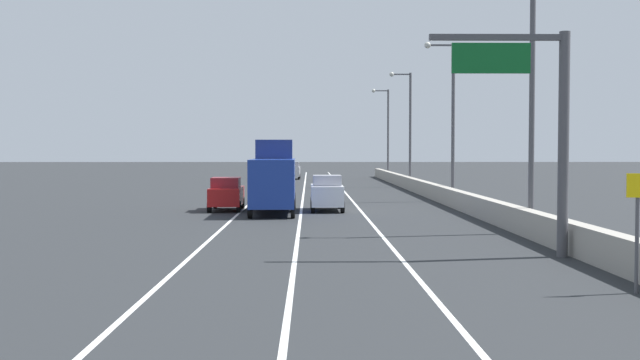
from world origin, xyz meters
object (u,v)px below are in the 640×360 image
at_px(speed_advisory_sign, 638,223).
at_px(lamp_post_right_third, 450,111).
at_px(car_silver_2, 293,171).
at_px(box_truck, 273,180).
at_px(lamp_post_right_fourth, 408,122).
at_px(car_white_0, 327,193).
at_px(lamp_post_right_fifth, 386,128).
at_px(lamp_post_right_second, 526,87).
at_px(overhead_sign_gantry, 542,115).
at_px(car_red_1, 226,194).

relative_size(speed_advisory_sign, lamp_post_right_third, 0.27).
relative_size(car_silver_2, box_truck, 0.56).
relative_size(lamp_post_right_fourth, car_white_0, 2.54).
xyz_separation_m(lamp_post_right_third, lamp_post_right_fifth, (-0.30, 40.98, 0.00)).
relative_size(lamp_post_right_third, lamp_post_right_fourth, 1.00).
relative_size(lamp_post_right_second, lamp_post_right_fifth, 1.00).
xyz_separation_m(lamp_post_right_second, box_truck, (-11.26, 10.64, -4.37)).
bearing_deg(overhead_sign_gantry, box_truck, 118.61).
distance_m(speed_advisory_sign, lamp_post_right_second, 14.52).
bearing_deg(box_truck, car_white_0, 29.56).
bearing_deg(box_truck, car_red_1, 144.64).
bearing_deg(lamp_post_right_fourth, box_truck, -110.69).
height_order(lamp_post_right_fifth, box_truck, lamp_post_right_fifth).
distance_m(speed_advisory_sign, box_truck, 26.45).
distance_m(lamp_post_right_fifth, box_truck, 52.28).
distance_m(car_silver_2, box_truck, 50.60).
bearing_deg(lamp_post_right_second, lamp_post_right_fifth, 89.84).
xyz_separation_m(lamp_post_right_fifth, car_red_1, (-14.30, -48.79, -5.29)).
xyz_separation_m(lamp_post_right_fourth, car_white_0, (-8.40, -28.60, -5.22)).
xyz_separation_m(car_silver_2, box_truck, (-0.00, -50.59, 0.86)).
bearing_deg(car_silver_2, lamp_post_right_second, -79.58).
bearing_deg(lamp_post_right_third, box_truck, -140.01).
height_order(lamp_post_right_third, box_truck, lamp_post_right_third).
height_order(overhead_sign_gantry, lamp_post_right_second, lamp_post_right_second).
bearing_deg(car_silver_2, box_truck, -90.00).
relative_size(speed_advisory_sign, car_red_1, 0.72).
relative_size(lamp_post_right_third, car_silver_2, 2.59).
bearing_deg(car_white_0, car_red_1, 177.08).
xyz_separation_m(lamp_post_right_third, car_white_0, (-8.68, -8.11, -5.22)).
bearing_deg(box_truck, speed_advisory_sign, -67.35).
relative_size(lamp_post_right_second, lamp_post_right_fourth, 1.00).
xyz_separation_m(lamp_post_right_third, car_silver_2, (-11.73, 40.74, -5.22)).
bearing_deg(car_silver_2, speed_advisory_sign, -82.27).
relative_size(lamp_post_right_fifth, car_silver_2, 2.59).
distance_m(lamp_post_right_fourth, car_silver_2, 23.85).
bearing_deg(box_truck, car_silver_2, 90.00).
relative_size(speed_advisory_sign, car_white_0, 0.69).
distance_m(car_white_0, car_silver_2, 48.95).
height_order(lamp_post_right_second, lamp_post_right_fifth, same).
xyz_separation_m(speed_advisory_sign, lamp_post_right_third, (1.55, 34.26, 4.50)).
bearing_deg(car_silver_2, lamp_post_right_fifth, 1.20).
distance_m(speed_advisory_sign, car_white_0, 27.11).
height_order(car_white_0, car_red_1, car_white_0).
relative_size(lamp_post_right_third, car_white_0, 2.54).
distance_m(lamp_post_right_second, lamp_post_right_fourth, 40.98).
height_order(lamp_post_right_third, car_white_0, lamp_post_right_third).
height_order(overhead_sign_gantry, car_white_0, overhead_sign_gantry).
height_order(lamp_post_right_second, lamp_post_right_fourth, same).
distance_m(lamp_post_right_fifth, car_silver_2, 12.57).
relative_size(overhead_sign_gantry, lamp_post_right_fourth, 0.68).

